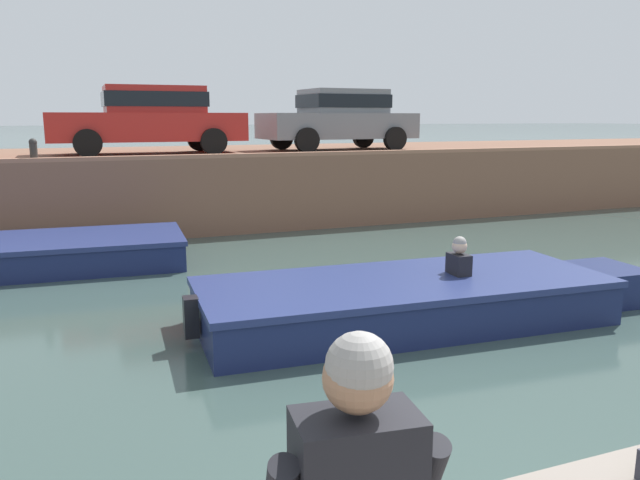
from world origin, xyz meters
name	(u,v)px	position (x,y,z in m)	size (l,w,h in m)	color
ground_plane	(282,311)	(0.00, 5.49, 0.00)	(400.00, 400.00, 0.00)	#384C47
far_quay_wall	(176,184)	(0.00, 13.98, 0.83)	(60.00, 6.00, 1.66)	brown
far_wall_coping	(196,156)	(0.00, 11.10, 1.70)	(60.00, 0.24, 0.08)	#9F6C52
motorboat_passing	(422,299)	(1.52, 4.50, 0.28)	(6.18, 2.19, 1.04)	navy
car_left_inner_red	(150,117)	(-0.66, 13.12, 2.51)	(4.36, 1.90, 1.54)	#B2231E
car_centre_grey	(340,117)	(4.11, 13.12, 2.50)	(4.03, 2.04, 1.54)	slate
mooring_bollard_mid	(33,149)	(-3.09, 11.23, 1.90)	(0.15, 0.15, 0.45)	#2D2B28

